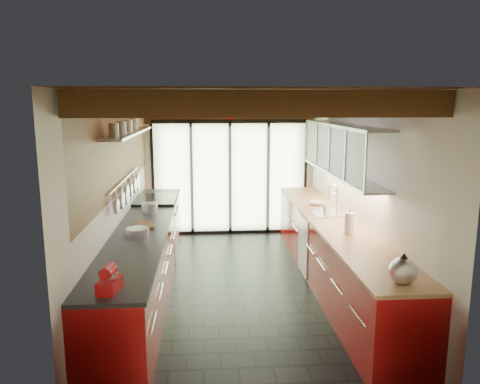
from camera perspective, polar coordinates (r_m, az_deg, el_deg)
The scene contains 18 objects.
ground at distance 6.54m, azimuth 0.05°, elevation -11.49°, with size 5.50×5.50×0.00m, color black.
room_shell at distance 6.11m, azimuth 0.05°, elevation 3.01°, with size 5.50×5.50×5.50m.
ceiling_beams at distance 6.43m, azimuth -0.19°, elevation 10.63°, with size 3.14×5.06×4.90m.
glass_door at distance 8.78m, azimuth -1.23°, elevation 5.46°, with size 2.95×0.10×2.90m.
left_counter at distance 6.42m, azimuth -11.48°, elevation -7.77°, with size 0.68×5.00×0.92m.
range_stove at distance 7.80m, azimuth -10.15°, elevation -4.30°, with size 0.66×0.90×0.97m.
right_counter at distance 6.60m, azimuth 11.25°, elevation -7.26°, with size 0.68×5.00×0.92m.
sink_assembly at distance 6.84m, azimuth 10.64°, elevation -2.24°, with size 0.45×0.52×0.43m.
upper_cabinets_right at distance 6.64m, azimuth 12.32°, elevation 5.10°, with size 0.34×3.00×3.00m.
left_wall_fixtures at distance 6.41m, azimuth -13.38°, elevation 4.42°, with size 0.28×2.60×0.96m.
stand_mixer at distance 4.15m, azimuth -15.62°, elevation -10.37°, with size 0.19×0.28×0.24m.
pot_large at distance 6.87m, azimuth -10.96°, elevation -1.91°, with size 0.23×0.23×0.14m, color silver.
pot_small at distance 5.70m, azimuth -12.37°, elevation -4.82°, with size 0.27×0.27×0.10m, color silver.
cutting_board at distance 6.14m, azimuth -11.78°, elevation -4.03°, with size 0.26×0.36×0.03m, color brown.
kettle at distance 4.40m, azimuth 19.27°, elevation -8.91°, with size 0.30×0.33×0.29m.
paper_towel at distance 5.80m, azimuth 13.19°, elevation -3.78°, with size 0.15×0.15×0.31m.
soap_bottle at distance 6.80m, azimuth 10.56°, elevation -1.88°, with size 0.08×0.08×0.18m, color silver.
bowl at distance 7.36m, azimuth 9.42°, elevation -1.36°, with size 0.23×0.23×0.06m, color silver.
Camera 1 is at (-0.44, -6.03, 2.49)m, focal length 35.00 mm.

